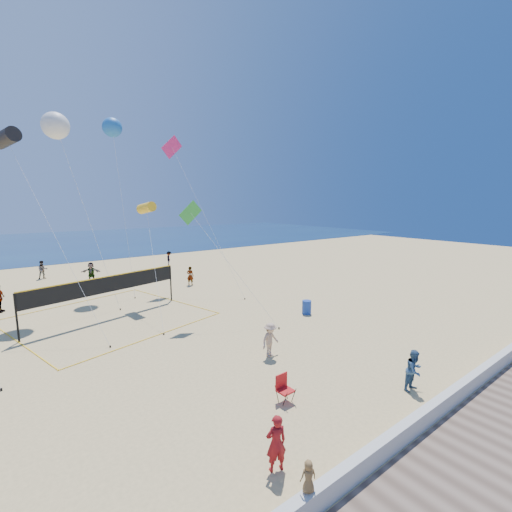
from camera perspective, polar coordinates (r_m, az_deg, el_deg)
ground at (r=11.97m, az=0.09°, el=-27.30°), size 120.00×120.00×0.00m
ocean at (r=70.29m, az=-32.20°, el=1.78°), size 140.00×50.00×0.03m
seawall at (r=10.10m, az=12.54°, el=-33.43°), size 32.00×0.30×0.60m
woman at (r=10.30m, az=3.37°, el=-28.67°), size 0.66×0.53×1.59m
toddler at (r=9.22m, az=8.72°, el=-32.54°), size 0.44×0.37×0.76m
bystander_a at (r=14.89m, az=24.87°, el=-16.89°), size 0.79×0.62×1.59m
bystander_b at (r=16.28m, az=2.39°, el=-13.77°), size 1.12×0.76×1.60m
far_person_1 at (r=34.11m, az=-25.78°, el=-2.43°), size 1.71×1.19×1.77m
far_person_2 at (r=30.07m, az=-10.91°, el=-3.25°), size 0.70×0.70×1.63m
far_person_3 at (r=37.67m, az=-32.01°, el=-1.96°), size 0.86×0.69×1.70m
far_person_4 at (r=39.78m, az=-14.29°, el=-0.41°), size 0.98×1.21×1.63m
camp_chair at (r=13.13m, az=4.61°, el=-20.86°), size 0.55×0.67×1.10m
trash_barrel at (r=22.39m, az=8.44°, el=-8.43°), size 0.72×0.72×0.87m
volleyball_net at (r=22.95m, az=-23.62°, el=-5.09°), size 11.90×11.80×2.62m
kite_1 at (r=24.56m, az=-36.23°, el=15.55°), size 3.85×8.39×11.19m
kite_2 at (r=24.81m, az=-17.80°, el=7.62°), size 2.15×7.25×7.15m
kite_4 at (r=20.54m, az=-10.03°, el=6.02°), size 3.77×4.79×7.22m
kite_5 at (r=30.16m, az=-13.35°, el=16.25°), size 2.93×7.86×12.59m
kite_6 at (r=26.67m, az=-30.44°, el=18.21°), size 3.43×4.05×12.76m
kite_7 at (r=30.61m, az=-22.85°, el=19.13°), size 1.74×4.76×13.60m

